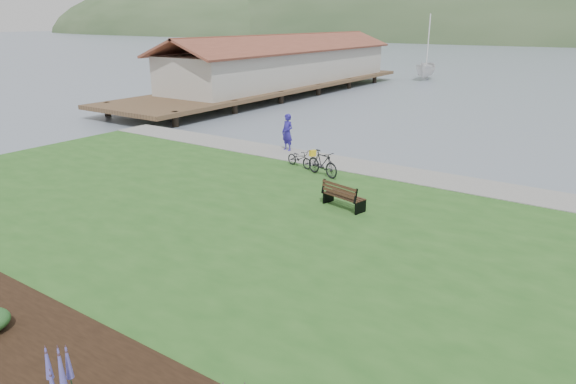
{
  "coord_description": "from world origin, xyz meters",
  "views": [
    {
      "loc": [
        8.45,
        -13.22,
        6.67
      ],
      "look_at": [
        -0.59,
        -0.08,
        1.3
      ],
      "focal_mm": 32.0,
      "sensor_mm": 36.0,
      "label": 1
    }
  ],
  "objects_px": {
    "person": "(287,129)",
    "bicycle_a": "(300,158)",
    "park_bench": "(342,195)",
    "sailboat": "(425,80)"
  },
  "relations": [
    {
      "from": "park_bench",
      "to": "person",
      "type": "xyz_separation_m",
      "value": [
        -6.3,
        5.78,
        0.61
      ]
    },
    {
      "from": "park_bench",
      "to": "sailboat",
      "type": "relative_size",
      "value": 0.07
    },
    {
      "from": "person",
      "to": "park_bench",
      "type": "bearing_deg",
      "value": -29.77
    },
    {
      "from": "bicycle_a",
      "to": "sailboat",
      "type": "relative_size",
      "value": 0.07
    },
    {
      "from": "park_bench",
      "to": "bicycle_a",
      "type": "bearing_deg",
      "value": 152.31
    },
    {
      "from": "park_bench",
      "to": "sailboat",
      "type": "height_order",
      "value": "sailboat"
    },
    {
      "from": "person",
      "to": "sailboat",
      "type": "relative_size",
      "value": 0.09
    },
    {
      "from": "park_bench",
      "to": "sailboat",
      "type": "xyz_separation_m",
      "value": [
        -13.35,
        44.31,
        -0.88
      ]
    },
    {
      "from": "person",
      "to": "bicycle_a",
      "type": "distance_m",
      "value": 3.14
    },
    {
      "from": "person",
      "to": "sailboat",
      "type": "xyz_separation_m",
      "value": [
        -7.04,
        38.54,
        -1.49
      ]
    }
  ]
}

